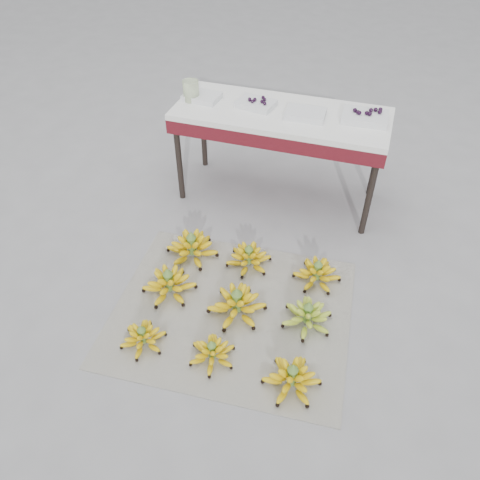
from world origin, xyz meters
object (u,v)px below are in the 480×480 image
(bunch_back_center, at_px, (249,258))
(tray_left, at_px, (256,104))
(bunch_front_right, at_px, (292,378))
(bunch_back_left, at_px, (192,248))
(tray_far_left, at_px, (202,97))
(bunch_mid_center, at_px, (237,304))
(glass_jar, at_px, (191,91))
(bunch_front_left, at_px, (143,337))
(bunch_mid_right, at_px, (307,316))
(bunch_mid_left, at_px, (169,284))
(tray_right, at_px, (306,114))
(tray_far_right, at_px, (365,117))
(vendor_table, at_px, (281,122))
(bunch_front_center, at_px, (212,352))
(newspaper_mat, at_px, (232,311))
(bunch_back_right, at_px, (317,273))

(bunch_back_center, bearing_deg, tray_left, 104.03)
(bunch_front_right, bearing_deg, bunch_back_left, 131.03)
(tray_far_left, distance_m, tray_left, 0.36)
(bunch_mid_center, height_order, glass_jar, glass_jar)
(bunch_front_left, xyz_separation_m, tray_far_left, (-0.21, 1.44, 0.60))
(bunch_mid_right, height_order, tray_left, tray_left)
(bunch_mid_right, distance_m, bunch_back_center, 0.53)
(bunch_mid_left, height_order, tray_right, tray_right)
(bunch_mid_center, distance_m, tray_far_right, 1.35)
(bunch_mid_left, distance_m, bunch_back_center, 0.49)
(vendor_table, bearing_deg, bunch_mid_left, -107.47)
(bunch_mid_center, bearing_deg, tray_far_left, 112.27)
(bunch_front_center, xyz_separation_m, bunch_front_right, (0.40, -0.02, 0.01))
(bunch_front_left, height_order, bunch_back_center, bunch_back_center)
(glass_jar, bearing_deg, bunch_front_right, -53.89)
(bunch_mid_center, relative_size, tray_right, 1.40)
(newspaper_mat, distance_m, bunch_back_left, 0.50)
(bunch_mid_left, height_order, vendor_table, vendor_table)
(newspaper_mat, xyz_separation_m, tray_far_left, (-0.56, 1.10, 0.66))
(newspaper_mat, bearing_deg, bunch_mid_center, 3.59)
(tray_right, bearing_deg, bunch_front_center, -94.67)
(newspaper_mat, xyz_separation_m, glass_jar, (-0.62, 1.07, 0.70))
(bunch_mid_left, height_order, bunch_mid_right, bunch_mid_left)
(tray_far_left, bearing_deg, tray_far_right, 1.83)
(tray_far_right, bearing_deg, tray_far_left, -178.17)
(bunch_back_left, bearing_deg, vendor_table, 70.20)
(tray_far_left, relative_size, tray_right, 0.98)
(bunch_mid_center, xyz_separation_m, bunch_back_left, (-0.39, 0.34, -0.00))
(bunch_front_right, distance_m, bunch_back_center, 0.82)
(bunch_front_left, relative_size, vendor_table, 0.22)
(bunch_mid_left, relative_size, tray_far_right, 1.27)
(tray_far_left, bearing_deg, vendor_table, -0.41)
(bunch_front_left, relative_size, bunch_mid_left, 0.83)
(bunch_back_center, xyz_separation_m, tray_right, (0.14, 0.70, 0.60))
(tray_right, bearing_deg, bunch_back_center, -100.85)
(bunch_front_center, bearing_deg, bunch_mid_right, 65.16)
(bunch_front_center, xyz_separation_m, bunch_back_center, (-0.02, 0.68, 0.01))
(vendor_table, relative_size, tray_right, 5.51)
(bunch_back_left, xyz_separation_m, glass_jar, (-0.26, 0.73, 0.63))
(bunch_front_right, distance_m, glass_jar, 1.86)
(bunch_front_left, height_order, glass_jar, glass_jar)
(bunch_back_center, bearing_deg, newspaper_mat, -87.23)
(bunch_front_left, height_order, bunch_front_center, same)
(bunch_mid_right, bearing_deg, tray_right, 85.33)
(bunch_front_left, xyz_separation_m, tray_left, (0.15, 1.45, 0.61))
(bunch_front_left, xyz_separation_m, bunch_back_center, (0.34, 0.70, 0.01))
(glass_jar, bearing_deg, tray_right, -0.03)
(bunch_back_right, distance_m, tray_right, 0.97)
(bunch_mid_center, xyz_separation_m, bunch_back_center, (-0.05, 0.37, -0.01))
(tray_far_right, bearing_deg, bunch_mid_left, -127.13)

